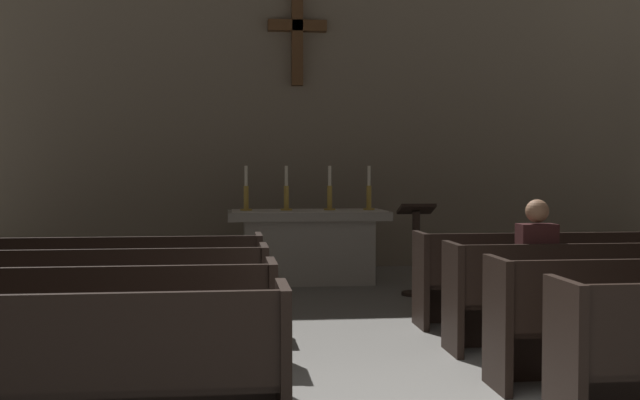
% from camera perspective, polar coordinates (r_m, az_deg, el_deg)
% --- Properties ---
extents(pew_left_row_2, '(3.61, 0.50, 0.95)m').
position_cam_1_polar(pew_left_row_2, '(5.75, -21.67, -8.98)').
color(pew_left_row_2, black).
rests_on(pew_left_row_2, ground).
extents(pew_left_row_3, '(3.61, 0.50, 0.95)m').
position_cam_1_polar(pew_left_row_3, '(6.83, -19.18, -7.17)').
color(pew_left_row_3, black).
rests_on(pew_left_row_3, ground).
extents(pew_left_row_4, '(3.61, 0.50, 0.95)m').
position_cam_1_polar(pew_left_row_4, '(7.93, -17.39, -5.85)').
color(pew_left_row_4, black).
rests_on(pew_left_row_4, ground).
extents(pew_right_row_4, '(3.61, 0.50, 0.95)m').
position_cam_1_polar(pew_right_row_4, '(8.62, 18.82, -5.22)').
color(pew_right_row_4, black).
rests_on(pew_right_row_4, ground).
extents(altar, '(2.20, 0.90, 1.01)m').
position_cam_1_polar(altar, '(11.02, -0.86, -3.21)').
color(altar, '#A8A399').
rests_on(altar, ground).
extents(candlestick_outer_left, '(0.16, 0.16, 0.61)m').
position_cam_1_polar(candlestick_outer_left, '(10.93, -5.30, 0.25)').
color(candlestick_outer_left, '#B79338').
rests_on(candlestick_outer_left, altar).
extents(candlestick_inner_left, '(0.16, 0.16, 0.61)m').
position_cam_1_polar(candlestick_inner_left, '(10.95, -2.42, 0.26)').
color(candlestick_inner_left, '#B79338').
rests_on(candlestick_inner_left, altar).
extents(candlestick_inner_right, '(0.16, 0.16, 0.61)m').
position_cam_1_polar(candlestick_inner_right, '(11.01, 0.69, 0.28)').
color(candlestick_inner_right, '#B79338').
rests_on(candlestick_inner_right, altar).
extents(candlestick_outer_right, '(0.16, 0.16, 0.61)m').
position_cam_1_polar(candlestick_outer_right, '(11.10, 3.51, 0.29)').
color(candlestick_outer_right, '#B79338').
rests_on(candlestick_outer_right, altar).
extents(apse_with_cross, '(12.25, 0.42, 6.57)m').
position_cam_1_polar(apse_with_cross, '(12.98, -1.72, 9.80)').
color(apse_with_cross, gray).
rests_on(apse_with_cross, ground).
extents(lectern, '(0.44, 0.36, 1.15)m').
position_cam_1_polar(lectern, '(10.05, 6.88, -3.67)').
color(lectern, black).
rests_on(lectern, ground).
extents(lone_worshipper, '(0.32, 0.43, 1.32)m').
position_cam_1_polar(lone_worshipper, '(7.18, 14.97, -4.94)').
color(lone_worshipper, '#26262B').
rests_on(lone_worshipper, ground).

